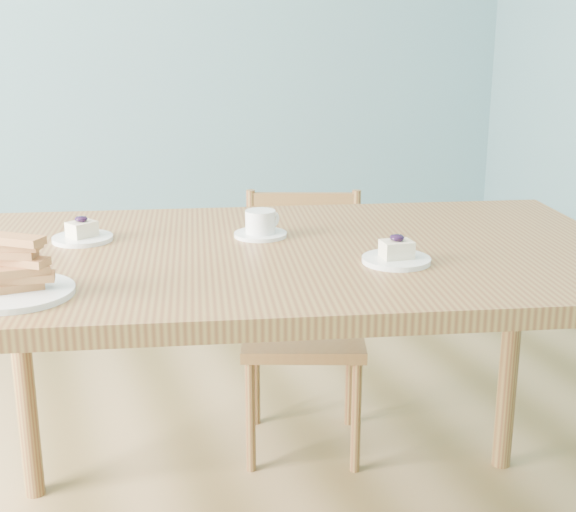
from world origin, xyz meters
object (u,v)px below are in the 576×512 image
Objects in this scene: dining_table at (290,283)px; coffee_cup at (261,225)px; dining_chair at (303,322)px; biscotti_plate at (13,276)px; cheesecake_plate_near at (396,255)px; cheesecake_plate_far at (82,234)px.

coffee_cup is (-0.03, 0.13, 0.11)m from dining_table.
coffee_cup reaches higher than dining_chair.
dining_table is 7.63× the size of biscotti_plate.
biscotti_plate reaches higher than cheesecake_plate_near.
biscotti_plate is (-0.58, -0.27, 0.01)m from coffee_cup.
dining_chair is at bearing 79.38° from dining_table.
dining_table is 0.51m from cheesecake_plate_far.
biscotti_plate is (-0.61, -0.14, 0.12)m from dining_table.
biscotti_plate is at bearing -154.61° from dining_table.
dining_table is 0.70m from dining_chair.
dining_table is 11.99× the size of cheesecake_plate_far.
dining_table is 11.46× the size of cheesecake_plate_near.
dining_chair is at bearing 85.31° from cheesecake_plate_near.
biscotti_plate reaches higher than cheesecake_plate_far.
cheesecake_plate_near is at bearing -33.15° from cheesecake_plate_far.
biscotti_plate reaches higher than dining_chair.
dining_chair is 6.38× the size of coffee_cup.
cheesecake_plate_far is (-0.63, 0.41, -0.00)m from cheesecake_plate_near.
biscotti_plate is at bearing -120.56° from dining_chair.
cheesecake_plate_far is 0.40m from biscotti_plate.
biscotti_plate is at bearing -113.59° from cheesecake_plate_far.
cheesecake_plate_far is at bearing 165.26° from dining_table.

